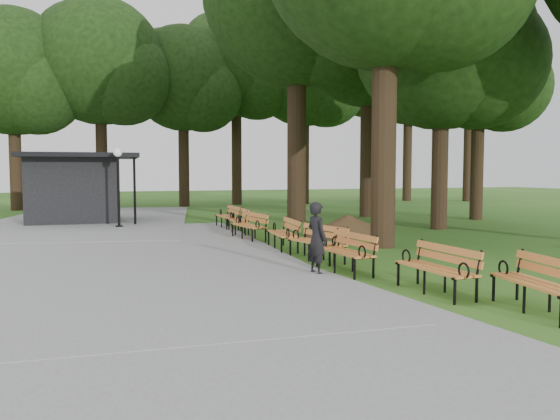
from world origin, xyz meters
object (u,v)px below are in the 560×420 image
object	(u,v)px
dirt_mound	(348,225)
lawn_tree_1	(442,42)
bench_0	(537,284)
bench_1	(435,269)
bench_6	(238,221)
lawn_tree_5	(479,71)
bench_7	(227,217)
person	(317,238)
bench_2	(344,252)
bench_3	(316,243)
bench_4	(283,234)
kiosk	(74,188)
lawn_tree_4	(369,28)
bench_5	(249,226)
lamp_post	(118,171)

from	to	relation	value
dirt_mound	lawn_tree_1	size ratio (longest dim) A/B	0.26
bench_0	bench_1	world-z (taller)	same
bench_6	lawn_tree_5	world-z (taller)	lawn_tree_5
bench_1	bench_7	xyz separation A→B (m)	(-0.87, 12.21, 0.00)
bench_0	lawn_tree_5	world-z (taller)	lawn_tree_5
person	bench_2	world-z (taller)	person
bench_3	bench_0	bearing A→B (deg)	-0.65
bench_2	bench_4	xyz separation A→B (m)	(-0.12, 3.70, 0.00)
lawn_tree_5	bench_1	bearing A→B (deg)	-130.41
kiosk	lawn_tree_4	bearing A→B (deg)	-3.05
kiosk	bench_4	xyz separation A→B (m)	(5.67, -10.51, -1.01)
bench_6	lawn_tree_4	world-z (taller)	lawn_tree_4
dirt_mound	bench_5	bearing A→B (deg)	-177.37
bench_0	bench_5	size ratio (longest dim) A/B	1.00
kiosk	lamp_post	bearing A→B (deg)	-58.52
bench_3	lawn_tree_5	world-z (taller)	lawn_tree_5
bench_6	lawn_tree_5	xyz separation A→B (m)	(11.53, 2.09, 6.14)
bench_3	bench_7	world-z (taller)	same
lawn_tree_5	bench_3	bearing A→B (deg)	-143.11
bench_6	bench_3	bearing A→B (deg)	9.02
bench_5	bench_7	distance (m)	3.67
bench_2	bench_6	distance (m)	7.97
bench_4	lawn_tree_1	distance (m)	10.32
lamp_post	bench_4	distance (m)	8.70
bench_1	lawn_tree_1	size ratio (longest dim) A/B	0.19
bench_7	bench_1	bearing A→B (deg)	3.37
dirt_mound	bench_2	world-z (taller)	bench_2
dirt_mound	lawn_tree_1	bearing A→B (deg)	10.24
lawn_tree_5	dirt_mound	bearing A→B (deg)	-155.16
bench_2	lawn_tree_1	size ratio (longest dim) A/B	0.19
bench_0	bench_6	xyz separation A→B (m)	(-1.61, 12.04, 0.00)
bench_6	bench_7	world-z (taller)	same
lamp_post	lawn_tree_5	world-z (taller)	lawn_tree_5
kiosk	bench_2	xyz separation A→B (m)	(5.78, -14.21, -1.01)
bench_2	kiosk	bearing A→B (deg)	-162.27
bench_0	lawn_tree_5	size ratio (longest dim) A/B	0.20
lamp_post	bench_4	bearing A→B (deg)	-62.08
dirt_mound	bench_2	bearing A→B (deg)	-116.44
person	bench_6	world-z (taller)	person
kiosk	bench_7	xyz separation A→B (m)	(5.55, -4.41, -1.01)
dirt_mound	bench_7	distance (m)	4.86
lamp_post	bench_3	bearing A→B (deg)	-66.58
bench_1	bench_5	xyz separation A→B (m)	(-1.05, 8.55, 0.00)
lawn_tree_5	bench_5	bearing A→B (deg)	-161.42
bench_6	bench_2	bearing A→B (deg)	8.09
bench_2	bench_4	distance (m)	3.70
bench_4	bench_2	bearing A→B (deg)	7.51
dirt_mound	lawn_tree_4	bearing A→B (deg)	57.77
bench_6	lawn_tree_1	distance (m)	9.93
bench_3	bench_4	size ratio (longest dim) A/B	1.00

